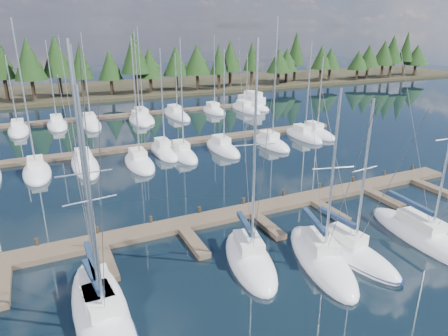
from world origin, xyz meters
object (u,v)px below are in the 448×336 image
front_sailboat_3 (321,258)px  front_sailboat_5 (424,237)px  front_sailboat_0 (100,308)px  front_sailboat_1 (104,322)px  front_sailboat_2 (250,259)px  main_dock (253,213)px  motor_yacht_right (251,104)px  front_sailboat_4 (349,251)px

front_sailboat_3 → front_sailboat_5: front_sailboat_5 is taller
front_sailboat_3 → front_sailboat_0: bearing=175.6°
front_sailboat_1 → front_sailboat_3: front_sailboat_1 is taller
front_sailboat_0 → front_sailboat_2: size_ratio=1.01×
front_sailboat_2 → main_dock: bearing=59.5°
front_sailboat_2 → motor_yacht_right: (25.68, 46.43, 0.24)m
main_dock → front_sailboat_1: (-13.11, -7.88, 0.08)m
main_dock → front_sailboat_2: front_sailboat_2 is taller
front_sailboat_3 → front_sailboat_4: front_sailboat_3 is taller
main_dock → front_sailboat_3: front_sailboat_3 is taller
front_sailboat_2 → front_sailboat_3: size_ratio=1.22×
front_sailboat_0 → front_sailboat_2: front_sailboat_0 is taller
front_sailboat_5 → motor_yacht_right: front_sailboat_5 is taller
main_dock → front_sailboat_5: bearing=-43.1°
front_sailboat_2 → front_sailboat_3: bearing=-23.6°
front_sailboat_3 → front_sailboat_4: size_ratio=1.06×
front_sailboat_4 → front_sailboat_5: front_sailboat_5 is taller
front_sailboat_1 → front_sailboat_3: 13.89m
main_dock → front_sailboat_0: bearing=-152.7°
front_sailboat_1 → front_sailboat_5: (22.41, -0.83, -0.00)m
front_sailboat_3 → motor_yacht_right: (21.39, 48.30, 0.27)m
front_sailboat_0 → front_sailboat_4: size_ratio=1.30×
main_dock → front_sailboat_0: size_ratio=2.94×
front_sailboat_1 → front_sailboat_3: (13.89, 0.06, -0.01)m
main_dock → front_sailboat_5: 12.74m
front_sailboat_5 → motor_yacht_right: 50.84m
front_sailboat_1 → front_sailboat_2: bearing=11.4°
front_sailboat_5 → front_sailboat_1: bearing=177.9°
main_dock → front_sailboat_4: 8.51m
front_sailboat_1 → front_sailboat_5: bearing=-2.1°
front_sailboat_1 → motor_yacht_right: bearing=53.9°
main_dock → front_sailboat_4: (3.03, -7.95, 0.07)m
front_sailboat_2 → front_sailboat_5: (12.81, -2.76, -0.02)m
main_dock → front_sailboat_5: (9.30, -8.71, 0.08)m
front_sailboat_5 → front_sailboat_2: bearing=167.8°
front_sailboat_4 → front_sailboat_2: bearing=163.0°
front_sailboat_3 → front_sailboat_2: bearing=156.4°
main_dock → motor_yacht_right: bearing=61.3°
front_sailboat_2 → front_sailboat_1: bearing=-168.6°
front_sailboat_1 → motor_yacht_right: size_ratio=1.27×
main_dock → front_sailboat_2: (-3.51, -5.95, 0.10)m
front_sailboat_1 → front_sailboat_2: front_sailboat_2 is taller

